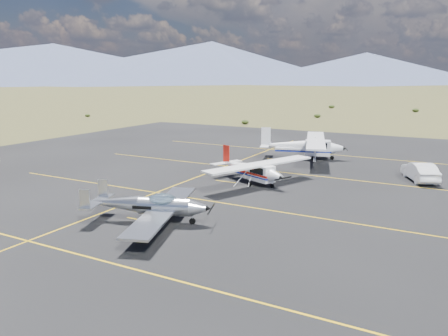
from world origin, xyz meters
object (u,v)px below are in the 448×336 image
Objects in this scene: aircraft_low_wing at (151,206)px; aircraft_plain at (303,145)px; sedan at (420,172)px; aircraft_cessna at (251,168)px.

aircraft_plain is at bearing 67.39° from aircraft_low_wing.
sedan is at bearing 36.29° from aircraft_low_wing.
aircraft_plain is 12.53m from sedan.
aircraft_plain is at bearing 111.20° from aircraft_cessna.
aircraft_cessna reaches higher than sedan.
aircraft_plain is 2.68× the size of sedan.
aircraft_low_wing is at bearing 31.21° from sedan.
aircraft_cessna is 0.81× the size of aircraft_plain.
aircraft_low_wing is 0.98× the size of aircraft_cessna.
sedan is at bearing -39.34° from aircraft_plain.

